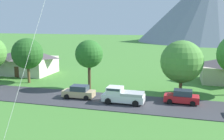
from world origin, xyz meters
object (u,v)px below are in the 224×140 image
object	(u,v)px
tree_near_left	(27,54)
tree_far_right	(89,54)
tree_left_of_center	(182,62)
parked_car_tan_west_end	(79,92)
house_left_center	(28,61)
parked_car_red_mid_east	(182,97)
pickup_truck_white_west_side	(122,95)

from	to	relation	value
tree_near_left	tree_far_right	size ratio (longest dim) A/B	1.00
tree_left_of_center	parked_car_tan_west_end	distance (m)	14.51
house_left_center	tree_near_left	world-z (taller)	tree_near_left
house_left_center	parked_car_red_mid_east	xyz separation A→B (m)	(29.32, -11.72, -1.72)
tree_near_left	pickup_truck_white_west_side	bearing A→B (deg)	-20.85
parked_car_tan_west_end	pickup_truck_white_west_side	world-z (taller)	pickup_truck_white_west_side
tree_left_of_center	parked_car_tan_west_end	bearing A→B (deg)	-157.87
house_left_center	tree_near_left	bearing A→B (deg)	-56.59
tree_left_of_center	house_left_center	bearing A→B (deg)	165.14
parked_car_tan_west_end	parked_car_red_mid_east	xyz separation A→B (m)	(13.20, 1.28, 0.00)
parked_car_red_mid_east	pickup_truck_white_west_side	xyz separation A→B (m)	(-7.14, -1.90, 0.19)
house_left_center	parked_car_tan_west_end	distance (m)	20.78
tree_near_left	tree_left_of_center	distance (m)	24.55
tree_near_left	pickup_truck_white_west_side	distance (m)	19.24
tree_far_right	pickup_truck_white_west_side	xyz separation A→B (m)	(6.37, -5.46, -4.28)
tree_near_left	parked_car_red_mid_east	world-z (taller)	tree_near_left
tree_near_left	tree_left_of_center	bearing A→B (deg)	-1.89
tree_far_right	parked_car_tan_west_end	size ratio (longest dim) A/B	1.75
tree_near_left	parked_car_tan_west_end	size ratio (longest dim) A/B	1.75
parked_car_tan_west_end	tree_near_left	bearing A→B (deg)	152.24
tree_far_right	parked_car_tan_west_end	bearing A→B (deg)	-86.33
tree_near_left	pickup_truck_white_west_side	xyz separation A→B (m)	(17.62, -6.71, -3.85)
tree_far_right	tree_near_left	bearing A→B (deg)	173.66
house_left_center	tree_near_left	size ratio (longest dim) A/B	1.35
parked_car_tan_west_end	pickup_truck_white_west_side	bearing A→B (deg)	-5.90
tree_far_right	parked_car_red_mid_east	world-z (taller)	tree_far_right
parked_car_tan_west_end	parked_car_red_mid_east	size ratio (longest dim) A/B	1.00
pickup_truck_white_west_side	parked_car_tan_west_end	bearing A→B (deg)	174.10
tree_near_left	tree_far_right	xyz separation A→B (m)	(11.25, -1.25, 0.43)
tree_near_left	tree_far_right	bearing A→B (deg)	-6.34
tree_near_left	parked_car_red_mid_east	bearing A→B (deg)	-10.99
tree_far_right	pickup_truck_white_west_side	world-z (taller)	tree_far_right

